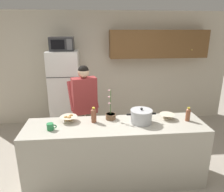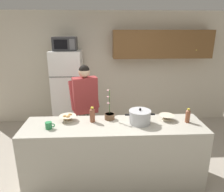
% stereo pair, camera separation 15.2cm
% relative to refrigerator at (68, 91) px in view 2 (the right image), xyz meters
% --- Properties ---
extents(ground_plane, '(14.00, 14.00, 0.00)m').
position_rel_refrigerator_xyz_m(ground_plane, '(0.91, -1.85, -0.89)').
color(ground_plane, '#B2A899').
extents(back_wall_unit, '(6.00, 0.48, 2.60)m').
position_rel_refrigerator_xyz_m(back_wall_unit, '(1.15, 0.41, 0.53)').
color(back_wall_unit, beige).
rests_on(back_wall_unit, ground).
extents(kitchen_island, '(2.57, 0.68, 0.92)m').
position_rel_refrigerator_xyz_m(kitchen_island, '(0.91, -1.85, -0.43)').
color(kitchen_island, '#BCB7A8').
rests_on(kitchen_island, ground).
extents(refrigerator, '(0.64, 0.68, 1.78)m').
position_rel_refrigerator_xyz_m(refrigerator, '(0.00, 0.00, 0.00)').
color(refrigerator, white).
rests_on(refrigerator, ground).
extents(microwave, '(0.48, 0.37, 0.28)m').
position_rel_refrigerator_xyz_m(microwave, '(0.00, -0.02, 1.03)').
color(microwave, '#2D2D30').
rests_on(microwave, refrigerator).
extents(person_near_pot, '(0.58, 0.51, 1.64)m').
position_rel_refrigerator_xyz_m(person_near_pot, '(0.45, -1.04, 0.13)').
color(person_near_pot, '#726656').
rests_on(person_near_pot, ground).
extents(cooking_pot, '(0.42, 0.31, 0.23)m').
position_rel_refrigerator_xyz_m(cooking_pot, '(1.28, -1.82, 0.13)').
color(cooking_pot, silver).
rests_on(cooking_pot, kitchen_island).
extents(coffee_mug, '(0.13, 0.09, 0.10)m').
position_rel_refrigerator_xyz_m(coffee_mug, '(0.02, -1.93, 0.08)').
color(coffee_mug, '#2D8C4C').
rests_on(coffee_mug, kitchen_island).
extents(bread_bowl, '(0.25, 0.25, 0.10)m').
position_rel_refrigerator_xyz_m(bread_bowl, '(0.24, -1.68, 0.08)').
color(bread_bowl, beige).
rests_on(bread_bowl, kitchen_island).
extents(empty_bowl, '(0.22, 0.22, 0.08)m').
position_rel_refrigerator_xyz_m(empty_bowl, '(1.70, -1.73, 0.08)').
color(empty_bowl, beige).
rests_on(empty_bowl, kitchen_island).
extents(bottle_near_edge, '(0.07, 0.07, 0.21)m').
position_rel_refrigerator_xyz_m(bottle_near_edge, '(1.98, -1.82, 0.13)').
color(bottle_near_edge, brown).
rests_on(bottle_near_edge, kitchen_island).
extents(bottle_mid_counter, '(0.08, 0.08, 0.23)m').
position_rel_refrigerator_xyz_m(bottle_mid_counter, '(0.60, -1.74, 0.14)').
color(bottle_mid_counter, brown).
rests_on(bottle_mid_counter, kitchen_island).
extents(potted_orchid, '(0.15, 0.15, 0.46)m').
position_rel_refrigerator_xyz_m(potted_orchid, '(0.86, -1.66, 0.09)').
color(potted_orchid, brown).
rests_on(potted_orchid, kitchen_island).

